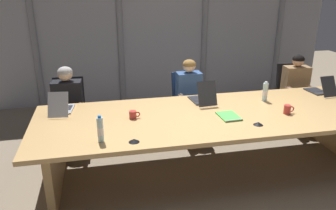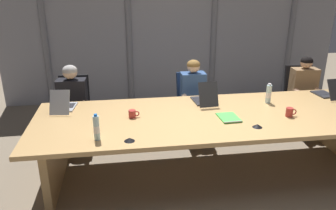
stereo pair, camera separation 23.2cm
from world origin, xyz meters
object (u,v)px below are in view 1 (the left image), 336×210
object	(u,v)px
laptop_left_mid	(203,98)
person_left_end	(67,103)
water_bottle_secondary	(265,92)
water_bottle_primary	(100,130)
coffee_mug_near	(288,109)
coffee_mug_far	(133,115)
office_chair_left_mid	(189,111)
person_left_mid	(190,95)
laptop_left_end	(62,108)
office_chair_center	(291,102)
conference_mic_left_side	(258,123)
person_center	(297,88)
conference_mic_middle	(134,140)
spiral_notepad	(229,116)
laptop_center	(320,90)
office_chair_left_end	(70,120)

from	to	relation	value
laptop_left_mid	person_left_end	bearing A→B (deg)	68.05
water_bottle_secondary	water_bottle_primary	bearing A→B (deg)	-160.28
coffee_mug_near	coffee_mug_far	world-z (taller)	coffee_mug_near
office_chair_left_mid	person_left_mid	distance (m)	0.36
person_left_mid	person_left_end	bearing A→B (deg)	-90.07
person_left_end	coffee_mug_far	world-z (taller)	person_left_end
laptop_left_end	office_chair_center	bearing A→B (deg)	-72.07
person_left_mid	coffee_mug_near	bearing A→B (deg)	38.10
water_bottle_primary	water_bottle_secondary	bearing A→B (deg)	19.72
person_left_mid	laptop_left_mid	bearing A→B (deg)	1.32
office_chair_left_mid	coffee_mug_near	world-z (taller)	office_chair_left_mid
person_left_mid	conference_mic_left_side	size ratio (longest dim) A/B	10.86
person_center	conference_mic_middle	size ratio (longest dim) A/B	10.77
laptop_left_end	coffee_mug_far	xyz separation A→B (m)	(0.83, -0.37, -0.01)
coffee_mug_far	person_left_mid	bearing A→B (deg)	43.72
office_chair_center	person_center	distance (m)	0.34
coffee_mug_far	water_bottle_secondary	bearing A→B (deg)	7.68
water_bottle_primary	spiral_notepad	distance (m)	1.53
water_bottle_primary	conference_mic_left_side	xyz separation A→B (m)	(1.72, 0.05, -0.11)
person_left_end	coffee_mug_far	xyz separation A→B (m)	(0.81, -0.91, 0.13)
person_left_end	person_center	world-z (taller)	person_center
laptop_center	office_chair_left_mid	bearing A→B (deg)	63.74
office_chair_left_end	water_bottle_primary	size ratio (longest dim) A/B	3.47
water_bottle_secondary	conference_mic_left_side	bearing A→B (deg)	-121.58
person_left_mid	water_bottle_secondary	world-z (taller)	person_left_mid
laptop_left_end	conference_mic_middle	distance (m)	1.25
office_chair_left_mid	office_chair_left_end	bearing A→B (deg)	-99.00
laptop_center	person_left_end	size ratio (longest dim) A/B	0.40
water_bottle_secondary	conference_mic_left_side	size ratio (longest dim) A/B	2.40
coffee_mug_near	spiral_notepad	distance (m)	0.73
coffee_mug_far	office_chair_left_end	bearing A→B (deg)	127.37
person_center	spiral_notepad	distance (m)	1.94
conference_mic_left_side	laptop_center	bearing A→B (deg)	31.78
office_chair_left_end	laptop_center	bearing A→B (deg)	80.60
coffee_mug_near	office_chair_left_mid	bearing A→B (deg)	123.35
conference_mic_left_side	conference_mic_middle	bearing A→B (deg)	-174.61
laptop_left_end	spiral_notepad	xyz separation A→B (m)	(1.93, -0.57, -0.05)
laptop_left_end	office_chair_left_end	xyz separation A→B (m)	(0.02, 0.69, -0.45)
person_left_mid	conference_mic_left_side	world-z (taller)	person_left_mid
spiral_notepad	person_left_end	bearing A→B (deg)	147.31
person_left_mid	spiral_notepad	bearing A→B (deg)	8.65
laptop_left_mid	person_left_end	xyz separation A→B (m)	(-1.76, 0.55, -0.14)
person_center	water_bottle_secondary	size ratio (longest dim) A/B	4.49
office_chair_left_mid	coffee_mug_near	size ratio (longest dim) A/B	7.19
laptop_center	spiral_notepad	distance (m)	1.69
conference_mic_middle	office_chair_left_mid	bearing A→B (deg)	58.21
coffee_mug_near	conference_mic_left_side	world-z (taller)	coffee_mug_near
conference_mic_left_side	spiral_notepad	bearing A→B (deg)	128.78
office_chair_left_mid	spiral_notepad	world-z (taller)	office_chair_left_mid
laptop_left_end	coffee_mug_near	distance (m)	2.73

